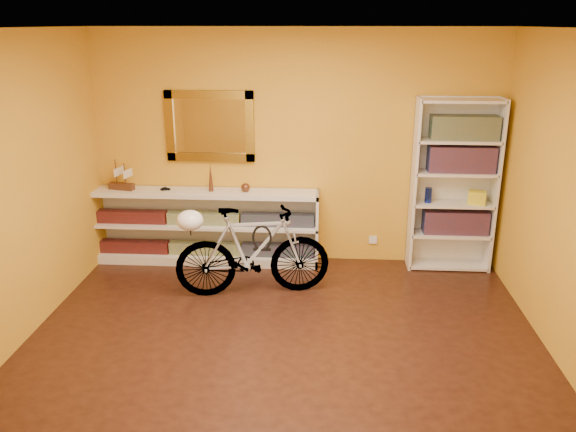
# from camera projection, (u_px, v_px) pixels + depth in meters

# --- Properties ---
(floor) EXTENTS (4.50, 4.00, 0.01)m
(floor) POSITION_uv_depth(u_px,v_px,m) (283.00, 347.00, 4.96)
(floor) COLOR black
(floor) RESTS_ON ground
(ceiling) EXTENTS (4.50, 4.00, 0.01)m
(ceiling) POSITION_uv_depth(u_px,v_px,m) (281.00, 27.00, 4.13)
(ceiling) COLOR silver
(ceiling) RESTS_ON ground
(back_wall) EXTENTS (4.50, 0.01, 2.60)m
(back_wall) POSITION_uv_depth(u_px,v_px,m) (296.00, 149.00, 6.44)
(back_wall) COLOR gold
(back_wall) RESTS_ON ground
(left_wall) EXTENTS (0.01, 4.00, 2.60)m
(left_wall) POSITION_uv_depth(u_px,v_px,m) (5.00, 197.00, 4.69)
(left_wall) COLOR gold
(left_wall) RESTS_ON ground
(gilt_mirror) EXTENTS (0.98, 0.06, 0.78)m
(gilt_mirror) POSITION_uv_depth(u_px,v_px,m) (210.00, 126.00, 6.38)
(gilt_mirror) COLOR brown
(gilt_mirror) RESTS_ON back_wall
(wall_socket) EXTENTS (0.09, 0.02, 0.09)m
(wall_socket) POSITION_uv_depth(u_px,v_px,m) (373.00, 240.00, 6.70)
(wall_socket) COLOR silver
(wall_socket) RESTS_ON back_wall
(console_unit) EXTENTS (2.60, 0.35, 0.85)m
(console_unit) POSITION_uv_depth(u_px,v_px,m) (205.00, 227.00, 6.61)
(console_unit) COLOR silver
(console_unit) RESTS_ON floor
(cd_row_lower) EXTENTS (2.50, 0.13, 0.14)m
(cd_row_lower) POSITION_uv_depth(u_px,v_px,m) (205.00, 248.00, 6.67)
(cd_row_lower) COLOR black
(cd_row_lower) RESTS_ON console_unit
(cd_row_upper) EXTENTS (2.50, 0.13, 0.14)m
(cd_row_upper) POSITION_uv_depth(u_px,v_px,m) (204.00, 218.00, 6.55)
(cd_row_upper) COLOR navy
(cd_row_upper) RESTS_ON console_unit
(model_ship) EXTENTS (0.30, 0.17, 0.34)m
(model_ship) POSITION_uv_depth(u_px,v_px,m) (121.00, 175.00, 6.47)
(model_ship) COLOR #402211
(model_ship) RESTS_ON console_unit
(toy_car) EXTENTS (0.00, 0.00, 0.00)m
(toy_car) POSITION_uv_depth(u_px,v_px,m) (165.00, 190.00, 6.50)
(toy_car) COLOR black
(toy_car) RESTS_ON console_unit
(bronze_ornament) EXTENTS (0.06, 0.06, 0.32)m
(bronze_ornament) POSITION_uv_depth(u_px,v_px,m) (211.00, 177.00, 6.41)
(bronze_ornament) COLOR brown
(bronze_ornament) RESTS_ON console_unit
(decorative_orb) EXTENTS (0.10, 0.10, 0.10)m
(decorative_orb) POSITION_uv_depth(u_px,v_px,m) (246.00, 187.00, 6.42)
(decorative_orb) COLOR brown
(decorative_orb) RESTS_ON console_unit
(bookcase) EXTENTS (0.90, 0.30, 1.90)m
(bookcase) POSITION_uv_depth(u_px,v_px,m) (454.00, 186.00, 6.29)
(bookcase) COLOR silver
(bookcase) RESTS_ON floor
(book_row_a) EXTENTS (0.70, 0.22, 0.26)m
(book_row_a) POSITION_uv_depth(u_px,v_px,m) (455.00, 221.00, 6.41)
(book_row_a) COLOR maroon
(book_row_a) RESTS_ON bookcase
(book_row_b) EXTENTS (0.70, 0.22, 0.28)m
(book_row_b) POSITION_uv_depth(u_px,v_px,m) (461.00, 159.00, 6.19)
(book_row_b) COLOR maroon
(book_row_b) RESTS_ON bookcase
(book_row_c) EXTENTS (0.70, 0.22, 0.25)m
(book_row_c) POSITION_uv_depth(u_px,v_px,m) (464.00, 127.00, 6.08)
(book_row_c) COLOR #1C5763
(book_row_c) RESTS_ON bookcase
(travel_mug) EXTENTS (0.07, 0.07, 0.17)m
(travel_mug) POSITION_uv_depth(u_px,v_px,m) (428.00, 195.00, 6.32)
(travel_mug) COLOR #152596
(travel_mug) RESTS_ON bookcase
(red_tin) EXTENTS (0.17, 0.17, 0.17)m
(red_tin) POSITION_uv_depth(u_px,v_px,m) (439.00, 130.00, 6.14)
(red_tin) COLOR maroon
(red_tin) RESTS_ON bookcase
(yellow_bag) EXTENTS (0.21, 0.17, 0.14)m
(yellow_bag) POSITION_uv_depth(u_px,v_px,m) (477.00, 198.00, 6.27)
(yellow_bag) COLOR yellow
(yellow_bag) RESTS_ON bookcase
(bicycle) EXTENTS (0.70, 1.63, 0.93)m
(bicycle) POSITION_uv_depth(u_px,v_px,m) (253.00, 251.00, 5.79)
(bicycle) COLOR silver
(bicycle) RESTS_ON floor
(helmet) EXTENTS (0.26, 0.25, 0.20)m
(helmet) POSITION_uv_depth(u_px,v_px,m) (190.00, 220.00, 5.61)
(helmet) COLOR white
(helmet) RESTS_ON bicycle
(u_lock) EXTENTS (0.20, 0.02, 0.20)m
(u_lock) POSITION_uv_depth(u_px,v_px,m) (262.00, 238.00, 5.76)
(u_lock) COLOR black
(u_lock) RESTS_ON bicycle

